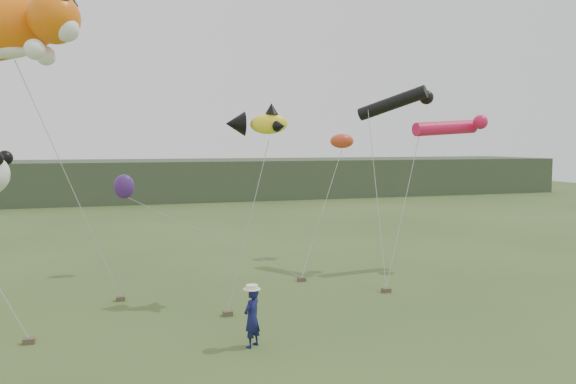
% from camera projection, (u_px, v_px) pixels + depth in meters
% --- Properties ---
extents(ground, '(120.00, 120.00, 0.00)m').
position_uv_depth(ground, '(269.00, 347.00, 16.00)').
color(ground, '#385123').
rests_on(ground, ground).
extents(headland, '(90.00, 13.00, 4.00)m').
position_uv_depth(headland, '(127.00, 181.00, 57.52)').
color(headland, '#2D3D28').
rests_on(headland, ground).
extents(festival_attendant, '(0.74, 0.72, 1.71)m').
position_uv_depth(festival_attendant, '(252.00, 318.00, 15.96)').
color(festival_attendant, '#131748').
rests_on(festival_attendant, ground).
extents(sandbag_anchors, '(12.83, 4.96, 0.17)m').
position_uv_depth(sandbag_anchors, '(225.00, 302.00, 20.27)').
color(sandbag_anchors, brown).
rests_on(sandbag_anchors, ground).
extents(cat_kite, '(6.45, 3.44, 3.37)m').
position_uv_depth(cat_kite, '(10.00, 28.00, 20.04)').
color(cat_kite, orange).
rests_on(cat_kite, ground).
extents(fish_kite, '(2.31, 1.56, 1.20)m').
position_uv_depth(fish_kite, '(257.00, 123.00, 20.55)').
color(fish_kite, yellow).
rests_on(fish_kite, ground).
extents(tube_kites, '(5.42, 3.37, 2.36)m').
position_uv_depth(tube_kites, '(425.00, 115.00, 26.12)').
color(tube_kites, black).
rests_on(tube_kites, ground).
extents(misc_kites, '(11.90, 1.66, 2.94)m').
position_uv_depth(misc_kites, '(251.00, 160.00, 27.05)').
color(misc_kites, red).
rests_on(misc_kites, ground).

